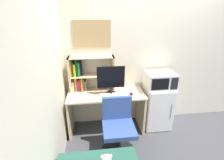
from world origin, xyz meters
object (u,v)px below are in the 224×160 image
desk_chair (118,131)px  microwave (160,80)px  monitor (111,79)px  mini_fridge (157,106)px  wall_corkboard (92,34)px  computer_mouse (131,94)px  keyboard (112,95)px  hutch_bookshelf (85,74)px

desk_chair → microwave: bearing=34.9°
monitor → mini_fridge: 1.06m
desk_chair → wall_corkboard: 1.59m
monitor → desk_chair: 0.81m
computer_mouse → mini_fridge: 0.65m
monitor → keyboard: monitor is taller
hutch_bookshelf → wall_corkboard: (0.16, 0.09, 0.66)m
monitor → wall_corkboard: bearing=130.8°
desk_chair → wall_corkboard: wall_corkboard is taller
monitor → wall_corkboard: wall_corkboard is taller
microwave → desk_chair: 1.14m
mini_fridge → hutch_bookshelf: bearing=173.0°
keyboard → desk_chair: bearing=-84.2°
mini_fridge → desk_chair: 0.99m
monitor → hutch_bookshelf: bearing=152.3°
microwave → wall_corkboard: 1.39m
computer_mouse → desk_chair: (-0.29, -0.45, -0.38)m
wall_corkboard → mini_fridge: bearing=-12.4°
mini_fridge → microwave: microwave is taller
computer_mouse → microwave: 0.57m
keyboard → desk_chair: size_ratio=0.45×
microwave → desk_chair: microwave is taller
computer_mouse → mini_fridge: bearing=12.7°
monitor → mini_fridge: (0.87, 0.07, -0.61)m
keyboard → microwave: 0.89m
keyboard → desk_chair: (0.04, -0.45, -0.37)m
mini_fridge → microwave: 0.54m
monitor → desk_chair: monitor is taller
monitor → desk_chair: bearing=-84.5°
keyboard → microwave: (0.86, 0.12, 0.18)m
hutch_bookshelf → desk_chair: (0.48, -0.73, -0.66)m
keyboard → microwave: size_ratio=0.81×
hutch_bookshelf → computer_mouse: size_ratio=8.86×
monitor → microwave: monitor is taller
computer_mouse → wall_corkboard: 1.18m
keyboard → microwave: bearing=8.2°
hutch_bookshelf → keyboard: hutch_bookshelf is taller
hutch_bookshelf → desk_chair: 1.09m
hutch_bookshelf → monitor: (0.43, -0.23, -0.03)m
hutch_bookshelf → microwave: 1.31m
hutch_bookshelf → desk_chair: bearing=-56.6°
hutch_bookshelf → microwave: hutch_bookshelf is taller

